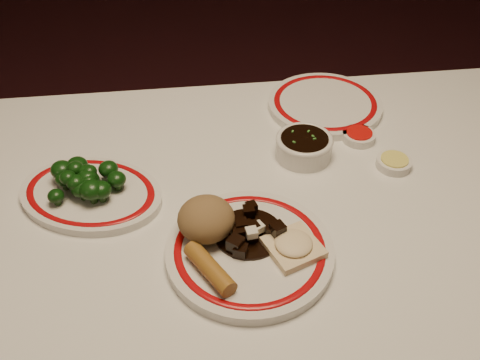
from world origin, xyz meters
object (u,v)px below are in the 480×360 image
rice_mound (206,219)px  stirfry_heap (250,231)px  spring_roll (210,268)px  broccoli_pile (85,180)px  soy_bowl (304,147)px  main_plate (250,251)px  broccoli_plate (91,194)px  dining_table (259,264)px  fried_wonton (293,246)px

rice_mound → stirfry_heap: (0.06, -0.01, -0.02)m
rice_mound → stirfry_heap: 0.07m
spring_roll → broccoli_pile: 0.28m
stirfry_heap → soy_bowl: bearing=58.0°
spring_roll → stirfry_heap: size_ratio=0.90×
main_plate → broccoli_pile: bearing=147.3°
broccoli_plate → broccoli_pile: (-0.01, 0.00, 0.03)m
dining_table → soy_bowl: (0.11, 0.17, 0.11)m
main_plate → fried_wonton: (0.06, -0.01, 0.02)m
fried_wonton → broccoli_plate: bearing=151.0°
stirfry_heap → main_plate: bearing=-97.4°
rice_mound → main_plate: bearing=-31.0°
broccoli_plate → spring_roll: bearing=-47.6°
broccoli_plate → soy_bowl: bearing=10.3°
spring_roll → broccoli_pile: broccoli_pile is taller
soy_bowl → spring_roll: bearing=-125.6°
stirfry_heap → broccoli_pile: (-0.26, 0.14, 0.01)m
spring_roll → main_plate: bearing=5.0°
broccoli_pile → soy_bowl: bearing=9.7°
dining_table → broccoli_pile: (-0.28, 0.11, 0.13)m
spring_roll → stirfry_heap: 0.09m
dining_table → fried_wonton: 0.14m
stirfry_heap → broccoli_pile: bearing=151.3°
dining_table → stirfry_heap: bearing=-123.1°
broccoli_pile → soy_bowl: broccoli_pile is taller
dining_table → broccoli_pile: 0.33m
soy_bowl → fried_wonton: bearing=-105.8°
stirfry_heap → broccoli_pile: size_ratio=0.85×
rice_mound → fried_wonton: 0.14m
rice_mound → stirfry_heap: rice_mound is taller
spring_roll → fried_wonton: size_ratio=1.01×
dining_table → broccoli_plate: bearing=159.3°
broccoli_pile → broccoli_plate: bearing=-29.9°
fried_wonton → broccoli_plate: fried_wonton is taller
fried_wonton → soy_bowl: bearing=74.2°
dining_table → broccoli_pile: broccoli_pile is taller
fried_wonton → stirfry_heap: stirfry_heap is taller
main_plate → fried_wonton: 0.07m
fried_wonton → broccoli_pile: broccoli_pile is taller
rice_mound → broccoli_plate: rice_mound is taller
fried_wonton → soy_bowl: soy_bowl is taller
dining_table → soy_bowl: 0.23m
spring_roll → soy_bowl: 0.34m
rice_mound → broccoli_plate: size_ratio=0.29×
stirfry_heap → soy_bowl: size_ratio=1.05×
dining_table → fried_wonton: bearing=-61.1°
main_plate → rice_mound: (-0.06, 0.04, 0.04)m
dining_table → fried_wonton: (0.04, -0.07, 0.12)m
spring_roll → fried_wonton: spring_roll is taller
broccoli_plate → stirfry_heap: bearing=-28.6°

